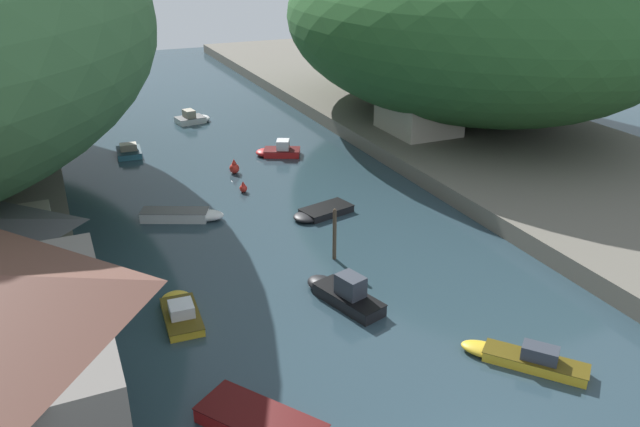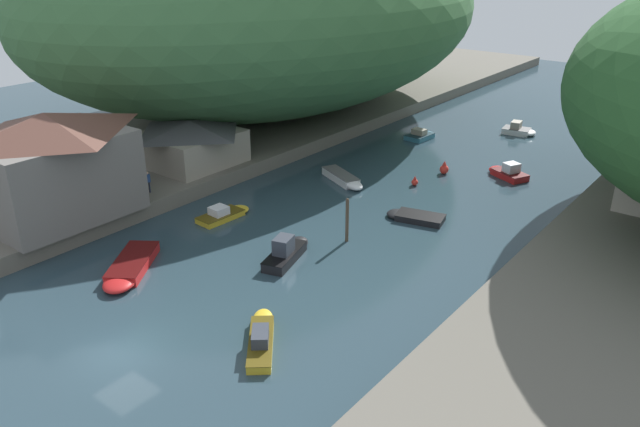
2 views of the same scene
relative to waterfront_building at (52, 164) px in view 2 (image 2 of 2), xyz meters
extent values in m
plane|color=#283D47|center=(15.32, 23.82, -4.96)|extent=(130.00, 130.00, 0.00)
cube|color=#666056|center=(-7.83, 23.82, -4.35)|extent=(22.00, 120.00, 1.23)
ellipsoid|color=#3D6B3D|center=(-8.93, 31.76, 6.96)|extent=(40.01, 56.02, 21.39)
cube|color=slate|center=(0.00, 0.00, -0.88)|extent=(7.46, 9.57, 5.72)
pyramid|color=brown|center=(0.00, 0.00, 2.76)|extent=(8.06, 10.33, 1.56)
cube|color=gray|center=(-1.23, 13.09, -2.36)|extent=(6.97, 7.34, 2.75)
pyramid|color=#4C4C51|center=(-1.23, 13.09, -0.48)|extent=(7.52, 7.92, 1.01)
cube|color=gold|center=(7.33, 8.17, -4.76)|extent=(1.82, 3.52, 0.41)
ellipsoid|color=gold|center=(7.43, 9.88, -4.76)|extent=(1.64, 1.80, 0.41)
cube|color=#4C3E0E|center=(7.33, 8.17, -4.54)|extent=(1.85, 3.59, 0.03)
cube|color=silver|center=(7.32, 8.06, -4.25)|extent=(1.20, 1.27, 0.61)
cube|color=white|center=(15.82, 42.98, -4.68)|extent=(2.95, 2.37, 0.57)
ellipsoid|color=white|center=(17.14, 43.19, -4.68)|extent=(1.62, 2.06, 0.57)
cube|color=#525252|center=(15.82, 42.98, -4.38)|extent=(3.01, 2.42, 0.03)
cube|color=#9E937F|center=(15.73, 42.97, -4.01)|extent=(1.14, 1.51, 0.76)
cube|color=white|center=(9.50, 20.14, -4.64)|extent=(4.47, 3.02, 0.65)
ellipsoid|color=white|center=(11.45, 19.25, -4.64)|extent=(2.49, 2.07, 0.65)
cube|color=#525252|center=(9.50, 20.14, -4.30)|extent=(4.56, 3.08, 0.03)
cube|color=red|center=(8.44, -0.36, -4.65)|extent=(4.42, 5.13, 0.63)
ellipsoid|color=red|center=(9.85, -2.35, -4.65)|extent=(2.94, 3.07, 0.63)
cube|color=#450A0A|center=(8.44, -0.36, -4.32)|extent=(4.51, 5.23, 0.03)
cube|color=black|center=(15.35, 6.17, -4.65)|extent=(2.52, 4.21, 0.63)
ellipsoid|color=black|center=(14.78, 8.07, -4.65)|extent=(1.88, 2.29, 0.63)
cube|color=black|center=(15.35, 6.17, -4.32)|extent=(2.57, 4.29, 0.03)
cube|color=#333842|center=(15.38, 6.05, -3.79)|extent=(1.36, 1.62, 1.10)
cube|color=black|center=(19.04, 17.02, -4.74)|extent=(3.71, 2.56, 0.45)
ellipsoid|color=black|center=(17.39, 16.62, -4.74)|extent=(2.05, 2.07, 0.45)
cube|color=black|center=(19.04, 17.02, -4.50)|extent=(3.79, 2.61, 0.03)
cube|color=teal|center=(8.68, 34.96, -4.72)|extent=(2.15, 2.98, 0.48)
ellipsoid|color=teal|center=(8.79, 36.37, -4.72)|extent=(1.95, 1.55, 0.48)
cube|color=#132A33|center=(8.68, 34.96, -4.47)|extent=(2.19, 3.04, 0.03)
cube|color=#9E937F|center=(8.67, 34.87, -4.19)|extent=(1.43, 1.09, 0.59)
cube|color=gold|center=(20.52, -1.58, -4.74)|extent=(3.68, 4.05, 0.45)
ellipsoid|color=gold|center=(19.13, 0.06, -4.74)|extent=(2.24, 2.37, 0.45)
cube|color=#4C3E0E|center=(20.52, -1.58, -4.50)|extent=(3.75, 4.13, 0.03)
cube|color=#333842|center=(20.60, -1.68, -4.19)|extent=(1.60, 1.68, 0.65)
cube|color=red|center=(20.61, 29.67, -4.69)|extent=(3.43, 2.85, 0.55)
ellipsoid|color=red|center=(19.27, 30.31, -4.69)|extent=(2.05, 2.13, 0.55)
cube|color=#450A0A|center=(20.61, 29.67, -4.40)|extent=(3.50, 2.90, 0.03)
cube|color=silver|center=(20.70, 29.63, -4.00)|extent=(1.46, 1.54, 0.83)
cylinder|color=#4C3D2D|center=(16.79, 10.95, -3.45)|extent=(0.22, 0.22, 3.03)
sphere|color=#4C3D2D|center=(16.79, 10.95, -1.89)|extent=(0.20, 0.20, 0.20)
sphere|color=red|center=(15.65, 27.12, -4.57)|extent=(0.79, 0.79, 0.79)
cone|color=red|center=(15.65, 27.12, -3.98)|extent=(0.39, 0.39, 0.39)
sphere|color=red|center=(15.09, 23.00, -4.68)|extent=(0.57, 0.57, 0.57)
cone|color=red|center=(15.09, 23.00, -4.25)|extent=(0.28, 0.28, 0.28)
cylinder|color=#282D3D|center=(1.46, 6.31, -3.31)|extent=(0.13, 0.13, 0.85)
cylinder|color=#282D3D|center=(1.51, 6.48, -3.31)|extent=(0.13, 0.13, 0.85)
cube|color=navy|center=(1.49, 6.39, -2.58)|extent=(0.33, 0.43, 0.62)
sphere|color=beige|center=(1.49, 6.39, -2.16)|extent=(0.22, 0.22, 0.22)
cylinder|color=#282D3D|center=(1.02, -1.72, -3.31)|extent=(0.13, 0.13, 0.85)
cylinder|color=#282D3D|center=(1.00, -1.54, -3.31)|extent=(0.13, 0.13, 0.85)
cube|color=#B2231E|center=(1.01, -1.63, -2.58)|extent=(0.25, 0.40, 0.62)
sphere|color=#9E7051|center=(1.01, -1.63, -2.16)|extent=(0.22, 0.22, 0.22)
camera|label=1|loc=(3.13, -17.92, 12.10)|focal=35.00mm
camera|label=2|loc=(38.95, -20.22, 13.90)|focal=35.00mm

